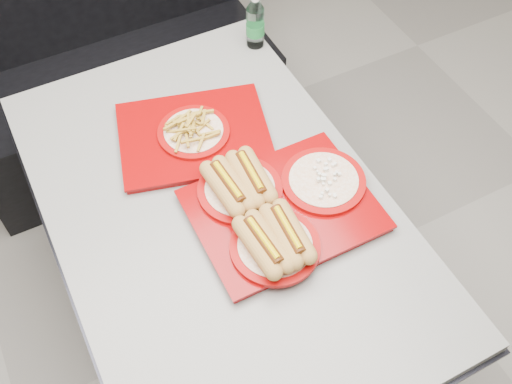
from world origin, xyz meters
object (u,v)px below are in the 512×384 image
diner_table (220,235)px  booth_bench (113,65)px  water_bottle (255,24)px  tray_far (194,133)px  tray_near (276,207)px

diner_table → booth_bench: booth_bench is taller
booth_bench → water_bottle: booth_bench is taller
tray_far → water_bottle: size_ratio=2.62×
tray_near → water_bottle: (0.28, 0.67, 0.05)m
booth_bench → water_bottle: (0.41, -0.53, 0.44)m
tray_far → booth_bench: bearing=92.8°
diner_table → tray_far: (0.04, 0.25, 0.19)m
diner_table → booth_bench: size_ratio=1.05×
booth_bench → tray_far: bearing=-87.2°
diner_table → tray_near: bearing=-40.8°
tray_near → booth_bench: bearing=96.0°
diner_table → tray_far: size_ratio=2.71×
diner_table → water_bottle: size_ratio=7.08×
tray_far → diner_table: bearing=-99.3°
diner_table → water_bottle: 0.74m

